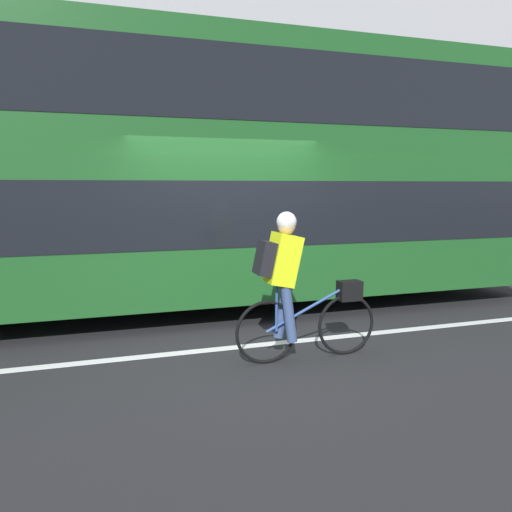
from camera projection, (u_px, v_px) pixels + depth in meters
name	position (u px, v px, depth m)	size (l,w,h in m)	color
ground_plane	(246.00, 348.00, 5.88)	(80.00, 80.00, 0.00)	#232326
road_center_line	(245.00, 346.00, 5.94)	(50.00, 0.14, 0.01)	silver
sidewalk_curb	(180.00, 275.00, 10.32)	(60.00, 1.80, 0.14)	#A8A399
building_facade	(168.00, 66.00, 10.69)	(60.00, 0.30, 8.89)	#9E9EA3
bus	(202.00, 166.00, 7.52)	(10.84, 2.58, 3.96)	black
cyclist_on_bike	(293.00, 282.00, 5.35)	(1.65, 0.32, 1.63)	black
street_sign_post	(352.00, 198.00, 11.20)	(0.36, 0.09, 2.66)	#59595B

